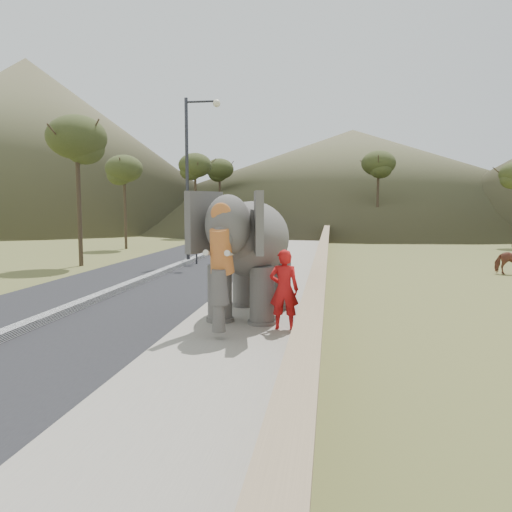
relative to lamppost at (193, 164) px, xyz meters
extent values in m
plane|color=olive|center=(4.69, -16.37, -4.87)|extent=(160.00, 160.00, 0.00)
cube|color=black|center=(-0.31, -6.37, -4.86)|extent=(7.00, 120.00, 0.03)
cube|color=black|center=(-0.31, -6.37, -4.76)|extent=(0.35, 120.00, 0.22)
cube|color=#9E9687|center=(4.69, -6.37, -4.80)|extent=(3.00, 120.00, 0.15)
cube|color=tan|center=(6.34, -6.37, -4.32)|extent=(0.30, 120.00, 1.10)
cylinder|color=#2F2F34|center=(-0.31, 0.00, -0.87)|extent=(0.16, 0.16, 8.00)
cylinder|color=#2F2F34|center=(0.49, 0.00, 2.93)|extent=(1.60, 0.10, 0.10)
sphere|color=#FFF2CC|center=(1.19, 0.00, 2.83)|extent=(0.36, 0.36, 0.36)
cylinder|color=#2D2D33|center=(0.19, -0.28, -3.87)|extent=(0.08, 0.08, 2.00)
cube|color=gold|center=(0.19, -0.28, -2.77)|extent=(0.60, 0.05, 0.60)
cone|color=brown|center=(-33.31, 38.63, 6.13)|extent=(60.00, 60.00, 22.00)
cone|color=brown|center=(9.69, 53.63, 2.13)|extent=(80.00, 80.00, 14.00)
imported|color=red|center=(5.64, -12.84, -3.83)|extent=(0.65, 0.43, 1.79)
imported|color=maroon|center=(1.79, 8.47, -4.44)|extent=(1.09, 1.74, 0.86)
imported|color=black|center=(2.34, 8.47, -3.78)|extent=(0.99, 0.88, 1.69)
camera|label=1|loc=(6.65, -23.74, -1.94)|focal=35.00mm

